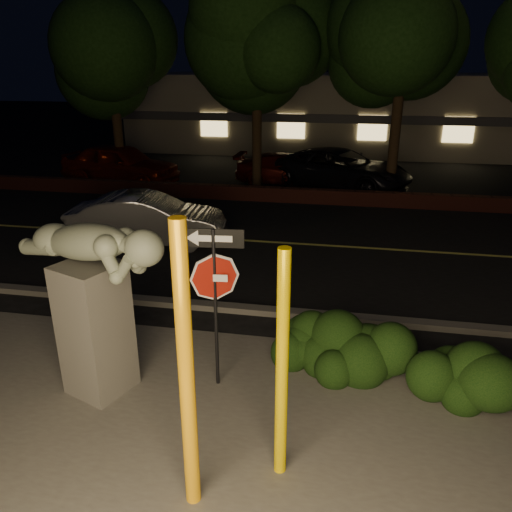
{
  "coord_description": "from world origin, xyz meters",
  "views": [
    {
      "loc": [
        0.97,
        -5.61,
        4.54
      ],
      "look_at": [
        -0.42,
        1.86,
        1.6
      ],
      "focal_mm": 35.0,
      "sensor_mm": 36.0,
      "label": 1
    }
  ],
  "objects_px": {
    "yellow_pole_right": "(282,370)",
    "signpost": "(215,278)",
    "sculpture": "(92,289)",
    "silver_sedan": "(147,219)",
    "parked_car_darkred": "(288,169)",
    "parked_car_red": "(120,164)",
    "parked_car_dark": "(340,169)",
    "yellow_pole_left": "(186,375)"
  },
  "relations": [
    {
      "from": "sculpture",
      "to": "yellow_pole_right",
      "type": "bearing_deg",
      "value": -0.56
    },
    {
      "from": "silver_sedan",
      "to": "yellow_pole_left",
      "type": "bearing_deg",
      "value": -162.94
    },
    {
      "from": "yellow_pole_right",
      "to": "signpost",
      "type": "distance_m",
      "value": 1.96
    },
    {
      "from": "parked_car_dark",
      "to": "yellow_pole_left",
      "type": "bearing_deg",
      "value": -161.41
    },
    {
      "from": "sculpture",
      "to": "parked_car_darkred",
      "type": "distance_m",
      "value": 14.06
    },
    {
      "from": "sculpture",
      "to": "silver_sedan",
      "type": "height_order",
      "value": "sculpture"
    },
    {
      "from": "yellow_pole_right",
      "to": "silver_sedan",
      "type": "bearing_deg",
      "value": 122.02
    },
    {
      "from": "parked_car_darkred",
      "to": "sculpture",
      "type": "bearing_deg",
      "value": 176.57
    },
    {
      "from": "yellow_pole_right",
      "to": "parked_car_darkred",
      "type": "relative_size",
      "value": 0.68
    },
    {
      "from": "parked_car_dark",
      "to": "signpost",
      "type": "bearing_deg",
      "value": -163.31
    },
    {
      "from": "signpost",
      "to": "parked_car_darkred",
      "type": "relative_size",
      "value": 0.59
    },
    {
      "from": "yellow_pole_left",
      "to": "silver_sedan",
      "type": "xyz_separation_m",
      "value": [
        -3.71,
        7.94,
        -0.96
      ]
    },
    {
      "from": "parked_car_darkred",
      "to": "yellow_pole_left",
      "type": "bearing_deg",
      "value": -176.09
    },
    {
      "from": "yellow_pole_left",
      "to": "parked_car_red",
      "type": "xyz_separation_m",
      "value": [
        -7.49,
        14.49,
        -0.83
      ]
    },
    {
      "from": "yellow_pole_left",
      "to": "parked_car_dark",
      "type": "height_order",
      "value": "yellow_pole_left"
    },
    {
      "from": "yellow_pole_right",
      "to": "signpost",
      "type": "bearing_deg",
      "value": 127.08
    },
    {
      "from": "parked_car_red",
      "to": "signpost",
      "type": "bearing_deg",
      "value": -140.98
    },
    {
      "from": "sculpture",
      "to": "parked_car_red",
      "type": "relative_size",
      "value": 0.57
    },
    {
      "from": "parked_car_red",
      "to": "parked_car_dark",
      "type": "bearing_deg",
      "value": -75.81
    },
    {
      "from": "yellow_pole_left",
      "to": "sculpture",
      "type": "relative_size",
      "value": 1.22
    },
    {
      "from": "yellow_pole_left",
      "to": "parked_car_darkred",
      "type": "distance_m",
      "value": 15.74
    },
    {
      "from": "parked_car_darkred",
      "to": "parked_car_red",
      "type": "bearing_deg",
      "value": 100.84
    },
    {
      "from": "yellow_pole_right",
      "to": "parked_car_red",
      "type": "relative_size",
      "value": 0.6
    },
    {
      "from": "silver_sedan",
      "to": "parked_car_red",
      "type": "height_order",
      "value": "parked_car_red"
    },
    {
      "from": "silver_sedan",
      "to": "parked_car_darkred",
      "type": "relative_size",
      "value": 0.99
    },
    {
      "from": "yellow_pole_left",
      "to": "parked_car_darkred",
      "type": "height_order",
      "value": "yellow_pole_left"
    },
    {
      "from": "parked_car_red",
      "to": "parked_car_darkred",
      "type": "distance_m",
      "value": 6.67
    },
    {
      "from": "silver_sedan",
      "to": "sculpture",
      "type": "bearing_deg",
      "value": -171.79
    },
    {
      "from": "parked_car_red",
      "to": "parked_car_darkred",
      "type": "height_order",
      "value": "parked_car_red"
    },
    {
      "from": "silver_sedan",
      "to": "signpost",
      "type": "bearing_deg",
      "value": -157.4
    },
    {
      "from": "signpost",
      "to": "parked_car_darkred",
      "type": "height_order",
      "value": "signpost"
    },
    {
      "from": "parked_car_red",
      "to": "parked_car_dark",
      "type": "xyz_separation_m",
      "value": [
        8.64,
        0.82,
        -0.05
      ]
    },
    {
      "from": "signpost",
      "to": "parked_car_dark",
      "type": "height_order",
      "value": "signpost"
    },
    {
      "from": "signpost",
      "to": "parked_car_red",
      "type": "bearing_deg",
      "value": 114.4
    },
    {
      "from": "yellow_pole_right",
      "to": "silver_sedan",
      "type": "height_order",
      "value": "yellow_pole_right"
    },
    {
      "from": "yellow_pole_left",
      "to": "sculpture",
      "type": "bearing_deg",
      "value": 138.17
    },
    {
      "from": "yellow_pole_right",
      "to": "silver_sedan",
      "type": "distance_m",
      "value": 8.69
    },
    {
      "from": "sculpture",
      "to": "parked_car_dark",
      "type": "relative_size",
      "value": 0.49
    },
    {
      "from": "yellow_pole_left",
      "to": "silver_sedan",
      "type": "height_order",
      "value": "yellow_pole_left"
    },
    {
      "from": "yellow_pole_right",
      "to": "parked_car_dark",
      "type": "relative_size",
      "value": 0.52
    },
    {
      "from": "sculpture",
      "to": "parked_car_red",
      "type": "height_order",
      "value": "sculpture"
    },
    {
      "from": "silver_sedan",
      "to": "parked_car_dark",
      "type": "bearing_deg",
      "value": -41.39
    }
  ]
}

